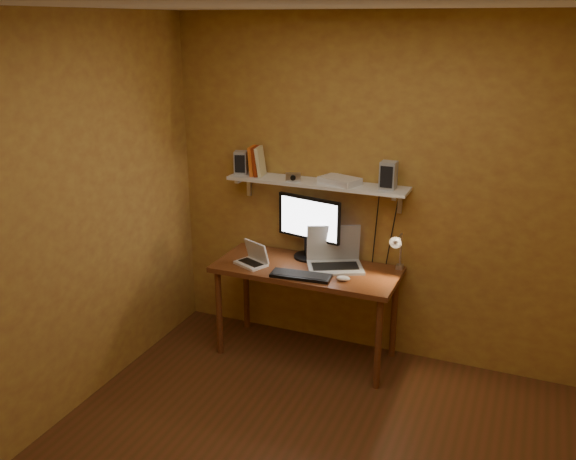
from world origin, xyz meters
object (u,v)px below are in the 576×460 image
at_px(shelf_camera, 293,177).
at_px(netbook, 253,258).
at_px(wall_shelf, 317,184).
at_px(laptop, 334,256).
at_px(mouse, 343,278).
at_px(speaker_right, 388,175).
at_px(speaker_left, 241,162).
at_px(router, 340,181).
at_px(desk, 307,277).
at_px(monitor, 309,224).
at_px(keyboard, 301,276).
at_px(desk_lamp, 398,248).

bearing_deg(shelf_camera, netbook, -136.23).
relative_size(wall_shelf, netbook, 4.94).
relative_size(laptop, mouse, 4.95).
xyz_separation_m(wall_shelf, shelf_camera, (-0.16, -0.07, 0.05)).
distance_m(speaker_right, shelf_camera, 0.72).
height_order(speaker_left, shelf_camera, speaker_left).
relative_size(netbook, shelf_camera, 2.43).
distance_m(speaker_right, router, 0.37).
height_order(laptop, speaker_right, speaker_right).
relative_size(speaker_right, shelf_camera, 1.71).
relative_size(wall_shelf, laptop, 2.83).
distance_m(desk, wall_shelf, 0.72).
distance_m(monitor, keyboard, 0.48).
distance_m(wall_shelf, keyboard, 0.71).
xyz_separation_m(desk, netbook, (-0.40, -0.10, 0.14)).
relative_size(monitor, desk_lamp, 1.45).
relative_size(netbook, speaker_left, 1.59).
height_order(monitor, mouse, monitor).
relative_size(netbook, desk_lamp, 0.76).
relative_size(netbook, mouse, 2.83).
relative_size(wall_shelf, router, 4.92).
xyz_separation_m(keyboard, mouse, (0.31, 0.06, 0.01)).
bearing_deg(wall_shelf, desk, -90.00).
height_order(desk_lamp, speaker_left, speaker_left).
bearing_deg(keyboard, desk_lamp, 21.50).
distance_m(desk, router, 0.78).
bearing_deg(netbook, desk, 38.43).
height_order(mouse, speaker_left, speaker_left).
xyz_separation_m(netbook, router, (0.58, 0.30, 0.60)).
bearing_deg(speaker_right, wall_shelf, -179.66).
relative_size(desk, wall_shelf, 1.00).
xyz_separation_m(laptop, speaker_left, (-0.82, 0.10, 0.63)).
bearing_deg(laptop, router, 66.21).
relative_size(desk, router, 4.92).
relative_size(keyboard, router, 1.55).
xyz_separation_m(laptop, desk_lamp, (0.48, 0.02, 0.13)).
relative_size(desk, monitor, 2.58).
relative_size(laptop, speaker_right, 2.47).
distance_m(wall_shelf, speaker_right, 0.56).
relative_size(laptop, desk_lamp, 1.32).
height_order(desk, shelf_camera, shelf_camera).
xyz_separation_m(monitor, netbook, (-0.34, -0.29, -0.23)).
relative_size(laptop, keyboard, 1.12).
bearing_deg(monitor, desk_lamp, 6.94).
relative_size(netbook, router, 1.00).
height_order(keyboard, shelf_camera, shelf_camera).
relative_size(speaker_right, router, 0.70).
distance_m(shelf_camera, router, 0.35).
xyz_separation_m(wall_shelf, netbook, (-0.40, -0.29, -0.56)).
relative_size(speaker_left, speaker_right, 0.89).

